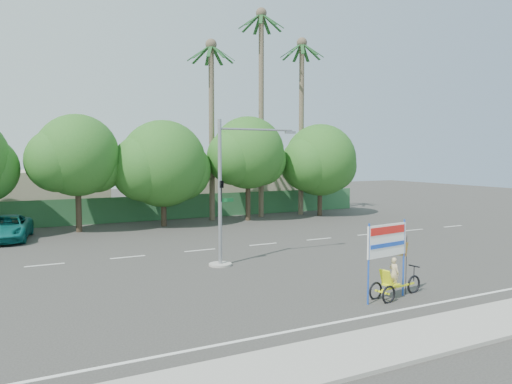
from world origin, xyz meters
name	(u,v)px	position (x,y,z in m)	size (l,w,h in m)	color
ground	(310,278)	(0.00, 0.00, 0.00)	(120.00, 120.00, 0.00)	#33302D
sidewalk_near	(449,331)	(0.00, -7.50, 0.06)	(50.00, 2.40, 0.12)	gray
fence	(163,208)	(0.00, 21.50, 1.00)	(38.00, 0.08, 2.00)	#336B3D
building_left	(24,196)	(-10.00, 26.00, 2.00)	(12.00, 8.00, 4.00)	#C4B39C
building_right	(229,191)	(8.00, 26.00, 1.80)	(14.00, 8.00, 3.60)	#C4B39C
tree_left	(77,158)	(-7.05, 18.00, 5.06)	(6.66, 5.60, 8.07)	#473828
tree_center	(162,166)	(-1.05, 18.00, 4.47)	(7.62, 6.40, 7.85)	#473828
tree_right	(247,155)	(5.95, 18.00, 5.24)	(6.90, 5.80, 8.36)	#473828
tree_far_right	(320,162)	(12.95, 18.00, 4.64)	(7.38, 6.20, 7.94)	#473828
palm_tall	(261,93)	(8.00, 19.50, 10.46)	(3.73, 3.79, 17.45)	#70604C
palm_mid	(301,108)	(12.00, 19.50, 9.40)	(3.73, 3.79, 15.45)	#70604C
palm_short	(212,110)	(3.50, 19.50, 8.86)	(3.73, 3.79, 14.45)	#70604C
traffic_signal	(226,205)	(-2.20, 3.98, 2.92)	(4.72, 1.10, 7.00)	gray
trike_billboard	(392,267)	(0.93, -4.00, 1.19)	(2.99, 0.89, 2.96)	black
pickup_truck	(7,228)	(-11.48, 16.52, 0.78)	(2.57, 5.58, 1.55)	#0E6663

